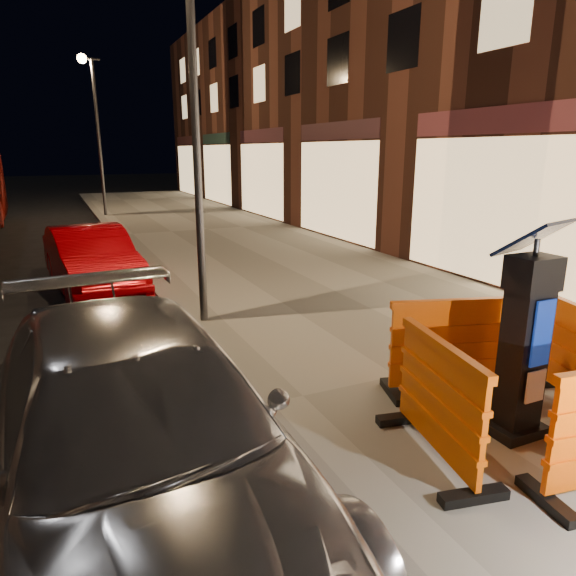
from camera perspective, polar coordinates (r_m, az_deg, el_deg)
name	(u,v)px	position (r m, az deg, el deg)	size (l,w,h in m)	color
ground_plane	(259,418)	(5.64, -3.26, -14.23)	(120.00, 120.00, 0.00)	black
sidewalk	(474,364)	(7.14, 20.00, -7.96)	(6.00, 60.00, 0.15)	gray
kerb	(259,412)	(5.60, -3.27, -13.56)	(0.30, 60.00, 0.15)	slate
parking_kiosk	(525,338)	(5.14, 24.84, -5.05)	(0.61, 0.61, 1.92)	black
barrier_back	(449,346)	(5.89, 17.43, -6.22)	(1.38, 0.57, 1.07)	#E85504
barrier_kerbside	(439,401)	(4.66, 16.40, -11.96)	(1.38, 0.57, 1.07)	#E85504
car_silver	(143,512)	(4.56, -15.83, -22.80)	(2.05, 5.05, 1.46)	silver
car_red	(95,291)	(11.12, -20.65, -0.27)	(1.36, 3.90, 1.28)	#9A0108
street_lamp_mid	(195,122)	(7.86, -10.26, 17.72)	(0.12, 0.12, 6.00)	#3F3F44
street_lamp_far	(99,140)	(22.68, -20.26, 15.18)	(0.12, 0.12, 6.00)	#3F3F44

